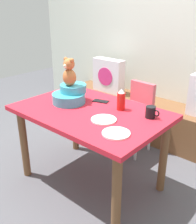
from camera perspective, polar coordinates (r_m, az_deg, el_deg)
ground_plane at (r=2.61m, az=-1.50°, el=-14.78°), size 8.00×8.00×0.00m
back_wall at (r=3.29m, az=16.39°, el=16.90°), size 4.40×0.10×2.60m
window_bench at (r=3.32m, az=12.33°, el=-1.89°), size 2.60×0.44×0.46m
pillow_floral_left at (r=3.54m, az=2.29°, el=7.92°), size 0.44×0.15×0.44m
dining_table at (r=2.28m, az=-1.66°, el=-2.09°), size 1.28×0.85×0.74m
highchair at (r=2.88m, az=7.98°, el=0.77°), size 0.34×0.47×0.79m
infant_seat_teal at (r=2.40m, az=-6.05°, el=3.74°), size 0.30×0.33×0.16m
teddy_bear at (r=2.34m, az=-6.27°, el=8.52°), size 0.13×0.12×0.25m
ketchup_bottle at (r=2.22m, az=5.05°, el=2.62°), size 0.07×0.07×0.18m
coffee_mug at (r=2.11m, az=11.41°, el=-0.04°), size 0.12×0.08×0.09m
dinner_plate_near at (r=1.83m, az=3.95°, el=-4.63°), size 0.20×0.20×0.01m
dinner_plate_far at (r=2.04m, az=1.26°, el=-1.67°), size 0.20×0.20×0.01m
cell_phone at (r=2.42m, az=0.62°, el=2.37°), size 0.16×0.11×0.01m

